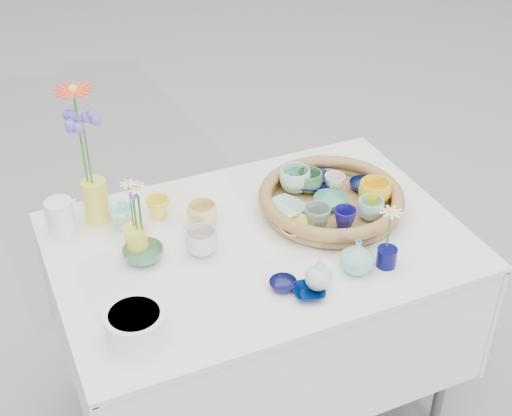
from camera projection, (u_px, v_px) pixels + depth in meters
name	position (u px, v px, depth m)	size (l,w,h in m)	color
ground	(258.00, 403.00, 2.65)	(80.00, 80.00, 0.00)	gray
display_table	(258.00, 403.00, 2.65)	(1.26, 0.86, 0.77)	white
wicker_tray	(331.00, 200.00, 2.32)	(0.47, 0.47, 0.08)	brown
tray_ceramic_0	(310.00, 183.00, 2.41)	(0.14, 0.14, 0.03)	#110A43
tray_ceramic_1	(363.00, 185.00, 2.40)	(0.09, 0.09, 0.03)	#0B163C
tray_ceramic_2	(375.00, 193.00, 2.31)	(0.11, 0.11, 0.08)	yellow
tray_ceramic_3	(330.00, 202.00, 2.32)	(0.11, 0.11, 0.03)	#44A981
tray_ceramic_4	(317.00, 218.00, 2.20)	(0.08, 0.08, 0.08)	slate
tray_ceramic_5	(285.00, 210.00, 2.28)	(0.12, 0.12, 0.03)	#92C4B0
tray_ceramic_6	(295.00, 180.00, 2.38)	(0.11, 0.11, 0.08)	#BEFDD7
tray_ceramic_7	(334.00, 184.00, 2.38)	(0.07, 0.07, 0.06)	beige
tray_ceramic_8	(329.00, 178.00, 2.44)	(0.08, 0.08, 0.03)	#71BAE5
tray_ceramic_9	(345.00, 218.00, 2.21)	(0.07, 0.07, 0.07)	navy
tray_ceramic_10	(295.00, 227.00, 2.21)	(0.11, 0.11, 0.03)	#F8FD5D
tray_ceramic_11	(370.00, 209.00, 2.25)	(0.09, 0.09, 0.07)	#93C9B5
tray_ceramic_12	(309.00, 181.00, 2.38)	(0.09, 0.09, 0.07)	#477F51
loose_ceramic_0	(158.00, 208.00, 2.29)	(0.08, 0.08, 0.07)	yellow
loose_ceramic_1	(202.00, 215.00, 2.25)	(0.10, 0.10, 0.08)	#E9CF79
loose_ceramic_2	(143.00, 254.00, 2.12)	(0.12, 0.12, 0.04)	#487356
loose_ceramic_3	(202.00, 242.00, 2.13)	(0.10, 0.10, 0.08)	silver
loose_ceramic_4	(283.00, 285.00, 2.01)	(0.08, 0.08, 0.02)	#0D0D42
loose_ceramic_5	(122.00, 217.00, 2.24)	(0.08, 0.08, 0.08)	#BDEDEA
loose_ceramic_6	(309.00, 292.00, 1.99)	(0.09, 0.09, 0.02)	#01143C
fluted_bowl	(136.00, 325.00, 1.84)	(0.16, 0.16, 0.08)	white
bud_vase_paleblue	(319.00, 272.00, 1.99)	(0.08, 0.08, 0.12)	silver
bud_vase_seafoam	(357.00, 256.00, 2.06)	(0.10, 0.10, 0.11)	#7BBDB5
bud_vase_cobalt	(387.00, 257.00, 2.09)	(0.06, 0.06, 0.06)	#070741
single_daisy	(389.00, 229.00, 2.05)	(0.08, 0.08, 0.14)	white
tall_vase_yellow	(96.00, 201.00, 2.25)	(0.08, 0.08, 0.15)	yellow
gerbera	(81.00, 137.00, 2.12)	(0.13, 0.13, 0.33)	#FF4221
hydrangea	(88.00, 154.00, 2.14)	(0.08, 0.08, 0.29)	#734DC2
white_pitcher	(60.00, 217.00, 2.21)	(0.12, 0.09, 0.12)	white
daisy_cup	(136.00, 238.00, 2.15)	(0.07, 0.07, 0.08)	#FEF54A
daisy_posy	(133.00, 208.00, 2.08)	(0.08, 0.08, 0.16)	white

